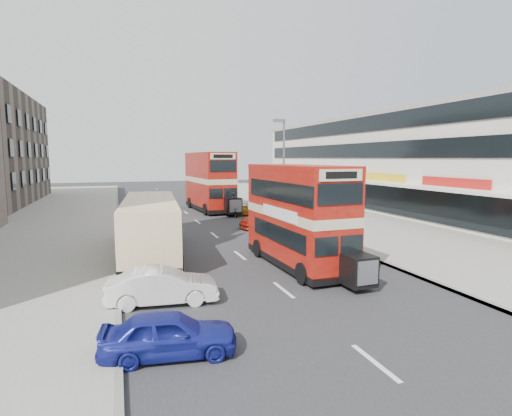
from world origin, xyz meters
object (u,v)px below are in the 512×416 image
object	(u,v)px
car_left_near	(169,334)
car_right_a	(272,219)
bus_main	(298,215)
bus_second	(210,181)
car_right_b	(247,209)
coach	(150,225)
car_left_front	(162,286)
pedestrian_far	(255,195)
pedestrian_near	(314,213)
cyclist	(234,208)
street_lamp	(283,162)

from	to	relation	value
car_left_near	car_right_a	world-z (taller)	car_right_a
bus_main	bus_second	size ratio (longest dim) A/B	0.85
bus_second	car_right_b	xyz separation A→B (m)	(2.45, -4.17, -2.33)
coach	car_right_b	distance (m)	16.06
car_left_front	coach	bearing A→B (deg)	4.68
car_right_a	car_left_near	bearing A→B (deg)	-27.23
bus_main	car_left_near	world-z (taller)	bus_main
car_right_a	pedestrian_far	xyz separation A→B (m)	(4.05, 16.05, 0.25)
car_right_a	car_left_front	bearing A→B (deg)	-33.20
coach	car_right_b	bearing A→B (deg)	58.92
bus_main	pedestrian_far	xyz separation A→B (m)	(6.64, 26.30, -1.49)
coach	pedestrian_near	xyz separation A→B (m)	(11.86, 4.66, -0.47)
bus_main	pedestrian_near	bearing A→B (deg)	-122.88
bus_second	car_left_near	size ratio (longest dim) A/B	2.84
pedestrian_far	car_left_near	bearing A→B (deg)	-108.92
bus_second	cyclist	world-z (taller)	bus_second
bus_main	cyclist	world-z (taller)	bus_main
car_right_b	cyclist	xyz separation A→B (m)	(-1.39, -0.90, 0.25)
car_right_b	coach	bearing A→B (deg)	-42.84
street_lamp	car_right_b	bearing A→B (deg)	109.32
street_lamp	bus_main	xyz separation A→B (m)	(-4.52, -12.91, -2.35)
car_right_a	car_right_b	xyz separation A→B (m)	(0.34, 7.21, -0.17)
street_lamp	bus_second	size ratio (longest dim) A/B	0.82
bus_main	pedestrian_far	size ratio (longest dim) A/B	5.29
bus_main	pedestrian_near	size ratio (longest dim) A/B	4.20
car_left_near	street_lamp	bearing A→B (deg)	-22.25
car_left_front	car_right_a	world-z (taller)	car_right_a
car_left_near	pedestrian_near	bearing A→B (deg)	-29.82
bus_second	car_right_b	size ratio (longest dim) A/B	2.61
bus_main	car_right_b	distance (m)	17.80
car_left_near	bus_second	bearing A→B (deg)	-6.93
bus_second	coach	xyz separation A→B (m)	(-6.91, -17.18, -1.24)
street_lamp	car_right_a	size ratio (longest dim) A/B	1.69
street_lamp	car_left_front	xyz separation A→B (m)	(-11.12, -16.00, -4.15)
bus_main	car_right_b	size ratio (longest dim) A/B	2.21
bus_second	car_left_front	distance (m)	25.81
car_left_near	car_left_front	xyz separation A→B (m)	(0.25, 3.97, 0.04)
pedestrian_near	car_left_near	bearing A→B (deg)	57.53
bus_main	car_right_b	bearing A→B (deg)	-101.58
car_left_near	cyclist	bearing A→B (deg)	-12.15
coach	bus_main	bearing A→B (deg)	-30.07
coach	car_right_a	distance (m)	10.76
car_right_b	cyclist	distance (m)	1.67
coach	bus_second	bearing A→B (deg)	72.74
cyclist	pedestrian_far	bearing A→B (deg)	62.87
bus_main	pedestrian_near	xyz separation A→B (m)	(5.44, 9.12, -1.28)
car_right_a	pedestrian_near	world-z (taller)	pedestrian_near
bus_second	coach	distance (m)	18.55
street_lamp	car_right_a	distance (m)	5.25
bus_main	cyclist	size ratio (longest dim) A/B	3.87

